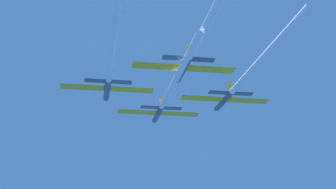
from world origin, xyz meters
The scene contains 4 objects.
jet_lead centered at (-0.12, -11.68, -0.43)m, with size 17.15×46.91×2.84m.
jet_left_wing centered at (-11.38, -23.28, 0.55)m, with size 17.15×47.44×2.84m.
jet_right_wing centered at (11.38, -21.80, -0.23)m, with size 17.15×45.36×2.84m.
jet_slot centered at (0.75, -33.93, 0.72)m, with size 17.15×44.05×2.84m.
Camera 1 is at (-13.68, -94.96, -28.27)m, focal length 50.40 mm.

